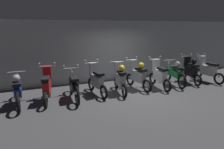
% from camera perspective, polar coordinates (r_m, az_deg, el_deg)
% --- Properties ---
extents(ground_plane, '(80.00, 80.00, 0.00)m').
position_cam_1_polar(ground_plane, '(7.65, 6.14, -5.40)').
color(ground_plane, '#424244').
extents(back_wall, '(16.13, 0.30, 2.81)m').
position_cam_1_polar(back_wall, '(9.34, -0.07, 7.07)').
color(back_wall, '#9EA0A3').
rests_on(back_wall, ground).
extents(motorbike_slot_0, '(0.56, 1.95, 1.08)m').
position_cam_1_polar(motorbike_slot_0, '(7.00, -26.16, -4.13)').
color(motorbike_slot_0, black).
rests_on(motorbike_slot_0, ground).
extents(motorbike_slot_1, '(0.58, 1.67, 1.29)m').
position_cam_1_polar(motorbike_slot_1, '(6.99, -18.71, -3.41)').
color(motorbike_slot_1, black).
rests_on(motorbike_slot_1, ground).
extents(motorbike_slot_2, '(0.59, 1.95, 1.15)m').
position_cam_1_polar(motorbike_slot_2, '(7.00, -11.30, -3.21)').
color(motorbike_slot_2, black).
rests_on(motorbike_slot_2, ground).
extents(motorbike_slot_3, '(0.59, 1.68, 1.29)m').
position_cam_1_polar(motorbike_slot_3, '(7.33, -4.63, -1.90)').
color(motorbike_slot_3, black).
rests_on(motorbike_slot_3, ground).
extents(motorbike_slot_4, '(0.56, 1.68, 1.18)m').
position_cam_1_polar(motorbike_slot_4, '(7.48, 2.44, -1.25)').
color(motorbike_slot_4, black).
rests_on(motorbike_slot_4, ground).
extents(motorbike_slot_5, '(0.58, 1.67, 1.29)m').
position_cam_1_polar(motorbike_slot_5, '(8.04, 7.70, -0.25)').
color(motorbike_slot_5, black).
rests_on(motorbike_slot_5, ground).
extents(motorbike_slot_6, '(0.59, 1.68, 1.29)m').
position_cam_1_polar(motorbike_slot_6, '(8.35, 13.87, -0.29)').
color(motorbike_slot_6, black).
rests_on(motorbike_slot_6, ground).
extents(motorbike_slot_7, '(0.61, 1.93, 1.08)m').
position_cam_1_polar(motorbike_slot_7, '(9.00, 18.07, 0.43)').
color(motorbike_slot_7, black).
rests_on(motorbike_slot_7, ground).
extents(motorbike_slot_8, '(0.58, 1.67, 1.29)m').
position_cam_1_polar(motorbike_slot_8, '(9.59, 22.27, 1.13)').
color(motorbike_slot_8, black).
rests_on(motorbike_slot_8, ground).
extents(motorbike_slot_9, '(0.59, 1.68, 1.29)m').
position_cam_1_polar(motorbike_slot_9, '(10.13, 26.49, 1.11)').
color(motorbike_slot_9, black).
rests_on(motorbike_slot_9, ground).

